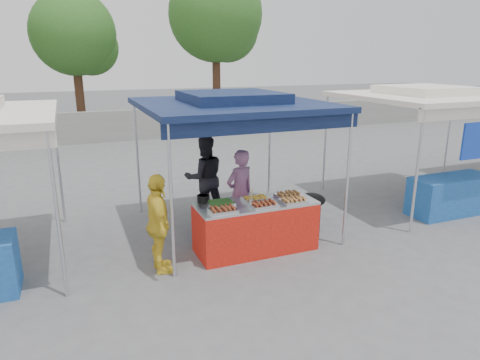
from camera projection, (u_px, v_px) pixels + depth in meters
name	position (u px, v px, depth m)	size (l,w,h in m)	color
ground_plane	(253.00, 247.00, 7.39)	(80.00, 80.00, 0.00)	#5F5F61
back_wall	(142.00, 125.00, 17.03)	(40.00, 0.25, 1.20)	gray
main_canopy	(232.00, 103.00, 7.60)	(3.20, 3.20, 2.57)	silver
neighbor_stall_right	(436.00, 134.00, 9.08)	(3.20, 3.20, 2.57)	silver
tree_1	(78.00, 37.00, 17.38)	(3.45, 3.38, 5.81)	#44291A
tree_2	(218.00, 19.00, 18.78)	(4.10, 4.10, 7.04)	#44291A
vendor_table	(256.00, 226.00, 7.18)	(2.00, 0.80, 0.85)	red
food_tray_fl	(223.00, 210.00, 6.61)	(0.42, 0.30, 0.07)	silver
food_tray_fm	(263.00, 205.00, 6.85)	(0.42, 0.30, 0.07)	silver
food_tray_fr	(293.00, 201.00, 7.05)	(0.42, 0.30, 0.07)	silver
food_tray_bl	(221.00, 203.00, 6.92)	(0.42, 0.30, 0.07)	silver
food_tray_bm	(255.00, 198.00, 7.17)	(0.42, 0.30, 0.07)	silver
food_tray_br	(288.00, 195.00, 7.33)	(0.42, 0.30, 0.07)	silver
cooking_pot	(203.00, 199.00, 7.06)	(0.21, 0.21, 0.12)	black
skewer_cup	(251.00, 203.00, 6.89)	(0.08, 0.08, 0.11)	silver
wok_burner	(311.00, 211.00, 7.69)	(0.49, 0.49, 0.83)	black
crate_left	(216.00, 235.00, 7.52)	(0.51, 0.36, 0.31)	#153AAB
crate_right	(246.00, 224.00, 7.99)	(0.56, 0.39, 0.33)	#153AAB
crate_stacked	(246.00, 207.00, 7.90)	(0.55, 0.38, 0.33)	#153AAB
vendor_woman	(240.00, 193.00, 7.71)	(0.58, 0.38, 1.60)	#915C86
helper_man	(205.00, 177.00, 8.56)	(0.82, 0.64, 1.69)	black
customer_person	(159.00, 224.00, 6.35)	(0.90, 0.37, 1.54)	yellow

